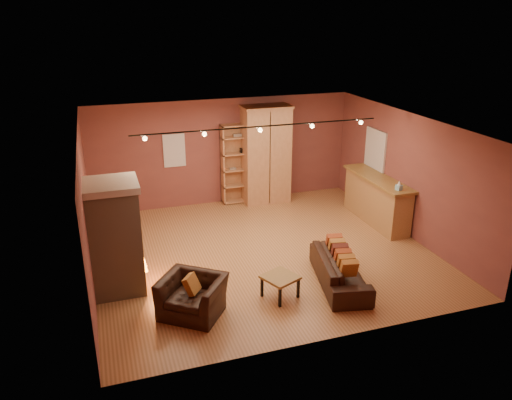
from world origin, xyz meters
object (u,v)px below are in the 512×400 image
object	(u,v)px
fireplace	(115,237)
armoire	(266,155)
bookcase	(237,163)
bar_counter	(377,199)
coffee_table	(280,279)
loveseat	(340,264)
armchair	(192,290)

from	to	relation	value
fireplace	armoire	bearing A→B (deg)	40.44
bookcase	bar_counter	bearing A→B (deg)	-40.27
armoire	coffee_table	xyz separation A→B (m)	(-1.38, -4.74, -0.95)
loveseat	armchair	bearing A→B (deg)	104.78
bookcase	coffee_table	size ratio (longest dim) A/B	2.91
fireplace	bookcase	size ratio (longest dim) A/B	0.98
armoire	bookcase	bearing A→B (deg)	163.29
bookcase	loveseat	world-z (taller)	bookcase
armoire	loveseat	size ratio (longest dim) A/B	1.29
coffee_table	fireplace	bearing A→B (deg)	156.05
fireplace	coffee_table	size ratio (longest dim) A/B	2.87
fireplace	loveseat	xyz separation A→B (m)	(4.01, -1.12, -0.66)
bookcase	bar_counter	xyz separation A→B (m)	(2.85, -2.41, -0.51)
bar_counter	coffee_table	xyz separation A→B (m)	(-3.49, -2.54, -0.22)
bookcase	loveseat	distance (m)	4.94
armoire	armchair	size ratio (longest dim) A/B	2.12
armoire	coffee_table	distance (m)	5.02
armchair	coffee_table	size ratio (longest dim) A/B	1.67
loveseat	fireplace	bearing A→B (deg)	86.68
bookcase	coffee_table	xyz separation A→B (m)	(-0.64, -4.96, -0.73)
fireplace	bar_counter	distance (m)	6.40
fireplace	coffee_table	world-z (taller)	fireplace
loveseat	bar_counter	bearing A→B (deg)	-30.15
armchair	coffee_table	bearing A→B (deg)	37.51
loveseat	armchair	xyz separation A→B (m)	(-2.88, -0.12, 0.05)
bar_counter	loveseat	bearing A→B (deg)	-132.47
bookcase	loveseat	xyz separation A→B (m)	(0.61, -4.86, -0.69)
armchair	bar_counter	bearing A→B (deg)	63.33
armoire	fireplace	bearing A→B (deg)	-139.56
coffee_table	armchair	bearing A→B (deg)	-179.16
fireplace	loveseat	bearing A→B (deg)	-15.64
armoire	armchair	bearing A→B (deg)	-122.18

